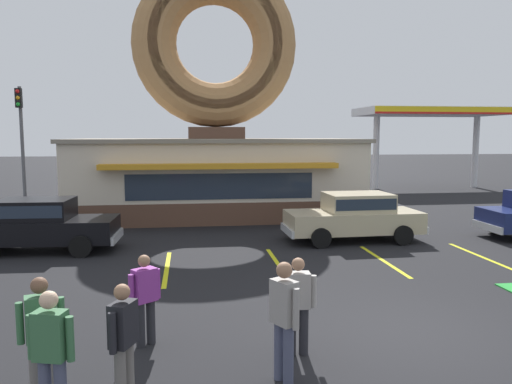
% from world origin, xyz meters
% --- Properties ---
extents(ground_plane, '(160.00, 160.00, 0.00)m').
position_xyz_m(ground_plane, '(0.00, 0.00, 0.00)').
color(ground_plane, black).
extents(donut_shop_building, '(12.30, 6.75, 10.96)m').
position_xyz_m(donut_shop_building, '(-2.73, 13.94, 3.74)').
color(donut_shop_building, brown).
rests_on(donut_shop_building, ground).
extents(car_black, '(4.63, 2.13, 1.60)m').
position_xyz_m(car_black, '(-8.43, 7.50, 0.87)').
color(car_black, black).
rests_on(car_black, ground).
extents(car_champagne, '(4.61, 2.07, 1.60)m').
position_xyz_m(car_champagne, '(1.51, 7.69, 0.87)').
color(car_champagne, '#BCAD89').
rests_on(car_champagne, ground).
extents(pedestrian_blue_sweater_man, '(0.58, 0.33, 1.66)m').
position_xyz_m(pedestrian_blue_sweater_man, '(-5.62, -2.07, 0.92)').
color(pedestrian_blue_sweater_man, '#474C66').
rests_on(pedestrian_blue_sweater_man, ground).
extents(pedestrian_hooded_kid, '(0.40, 0.53, 1.75)m').
position_xyz_m(pedestrian_hooded_kid, '(-2.64, -1.43, 0.98)').
color(pedestrian_hooded_kid, '#474C66').
rests_on(pedestrian_hooded_kid, ground).
extents(pedestrian_leather_jacket_man, '(0.57, 0.34, 1.67)m').
position_xyz_m(pedestrian_leather_jacket_man, '(-5.89, -1.47, 0.93)').
color(pedestrian_leather_jacket_man, slate).
rests_on(pedestrian_leather_jacket_man, ground).
extents(pedestrian_clipboard_woman, '(0.50, 0.42, 1.54)m').
position_xyz_m(pedestrian_clipboard_woman, '(-4.70, 0.12, 0.85)').
color(pedestrian_clipboard_woman, '#232328').
rests_on(pedestrian_clipboard_woman, ground).
extents(pedestrian_beanie_man, '(0.59, 0.26, 1.59)m').
position_xyz_m(pedestrian_beanie_man, '(-2.25, -0.58, 0.87)').
color(pedestrian_beanie_man, '#232328').
rests_on(pedestrian_beanie_man, ground).
extents(pedestrian_crossing_woman, '(0.37, 0.55, 1.61)m').
position_xyz_m(pedestrian_crossing_woman, '(-4.82, -1.70, 0.89)').
color(pedestrian_crossing_woman, slate).
rests_on(pedestrian_crossing_woman, ground).
extents(trash_bin, '(0.57, 0.57, 0.97)m').
position_xyz_m(trash_bin, '(3.04, 10.86, 0.50)').
color(trash_bin, '#232833').
rests_on(trash_bin, ground).
extents(traffic_light_pole, '(0.28, 0.47, 5.80)m').
position_xyz_m(traffic_light_pole, '(-11.78, 16.98, 3.71)').
color(traffic_light_pole, '#595B60').
rests_on(traffic_light_pole, ground).
extents(gas_station_canopy, '(9.00, 4.46, 5.30)m').
position_xyz_m(gas_station_canopy, '(11.76, 23.25, 4.86)').
color(gas_station_canopy, silver).
rests_on(gas_station_canopy, ground).
extents(parking_stripe_far_left, '(0.12, 3.60, 0.01)m').
position_xyz_m(parking_stripe_far_left, '(-4.55, 5.00, 0.00)').
color(parking_stripe_far_left, yellow).
rests_on(parking_stripe_far_left, ground).
extents(parking_stripe_left, '(0.12, 3.60, 0.01)m').
position_xyz_m(parking_stripe_left, '(-1.55, 5.00, 0.00)').
color(parking_stripe_left, yellow).
rests_on(parking_stripe_left, ground).
extents(parking_stripe_mid_left, '(0.12, 3.60, 0.01)m').
position_xyz_m(parking_stripe_mid_left, '(1.45, 5.00, 0.00)').
color(parking_stripe_mid_left, yellow).
rests_on(parking_stripe_mid_left, ground).
extents(parking_stripe_centre, '(0.12, 3.60, 0.01)m').
position_xyz_m(parking_stripe_centre, '(4.45, 5.00, 0.00)').
color(parking_stripe_centre, yellow).
rests_on(parking_stripe_centre, ground).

